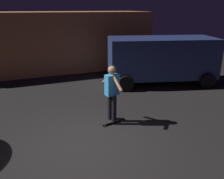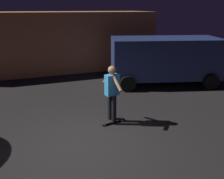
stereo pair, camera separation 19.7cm
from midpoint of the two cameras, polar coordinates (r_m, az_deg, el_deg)
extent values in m
plane|color=black|center=(5.88, -8.14, -14.04)|extent=(28.00, 28.00, 0.00)
cube|color=#C67A47|center=(13.26, -15.35, 11.52)|extent=(10.66, 3.27, 3.05)
cube|color=navy|center=(10.47, 11.64, 7.88)|extent=(4.93, 3.02, 1.70)
cube|color=black|center=(11.31, 23.01, 9.40)|extent=(0.51, 1.70, 0.64)
cylinder|color=black|center=(12.17, 17.90, 4.84)|extent=(0.69, 0.38, 0.66)
cylinder|color=black|center=(10.47, 22.12, 2.01)|extent=(0.69, 0.38, 0.66)
cylinder|color=black|center=(11.23, 1.27, 4.61)|extent=(0.69, 0.38, 0.66)
cylinder|color=black|center=(9.35, 2.81, 1.48)|extent=(0.69, 0.38, 0.66)
cube|color=black|center=(6.92, -0.83, -7.75)|extent=(0.80, 0.36, 0.02)
sphere|color=silver|center=(7.14, 0.86, -7.13)|extent=(0.05, 0.05, 0.05)
sphere|color=silver|center=(7.02, 1.64, -7.65)|extent=(0.05, 0.05, 0.05)
sphere|color=silver|center=(6.86, -3.35, -8.35)|extent=(0.05, 0.05, 0.05)
sphere|color=silver|center=(6.73, -2.62, -8.92)|extent=(0.05, 0.05, 0.05)
cylinder|color=black|center=(6.82, -1.34, -4.26)|extent=(0.14, 0.14, 0.82)
cylinder|color=black|center=(6.65, -0.33, -4.90)|extent=(0.14, 0.14, 0.82)
cube|color=#338CCC|center=(6.47, -0.87, 1.16)|extent=(0.42, 0.29, 0.60)
sphere|color=#936B4C|center=(6.35, -0.89, 4.89)|extent=(0.23, 0.23, 0.23)
cylinder|color=#936B4C|center=(6.61, -1.90, 2.90)|extent=(0.20, 0.55, 0.46)
cylinder|color=#936B4C|center=(6.25, 0.20, 1.93)|extent=(0.20, 0.55, 0.46)
camera|label=1|loc=(0.10, -90.87, -0.31)|focal=36.80mm
camera|label=2|loc=(0.10, 89.13, 0.31)|focal=36.80mm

